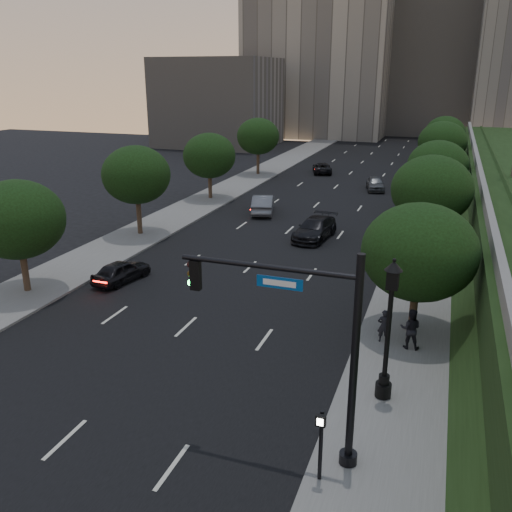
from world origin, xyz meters
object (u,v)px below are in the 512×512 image
at_px(traffic_signal_mast, 318,356).
at_px(pedestrian_a, 384,326).
at_px(street_lamp, 388,337).
at_px(sedan_near_left, 121,271).
at_px(sedan_far_left, 322,168).
at_px(sedan_near_right, 315,229).
at_px(pedestrian_c, 419,268).
at_px(pedestrian_b, 410,329).
at_px(sedan_mid_left, 263,204).
at_px(sedan_far_right, 375,183).

distance_m(traffic_signal_mast, pedestrian_a, 9.02).
bearing_deg(street_lamp, traffic_signal_mast, -112.23).
bearing_deg(sedan_near_left, sedan_far_left, -83.22).
relative_size(sedan_near_right, pedestrian_c, 2.80).
xyz_separation_m(traffic_signal_mast, street_lamp, (1.66, 4.07, -1.04)).
relative_size(pedestrian_a, pedestrian_c, 0.81).
xyz_separation_m(traffic_signal_mast, sedan_far_left, (-11.37, 50.91, -3.04)).
bearing_deg(sedan_near_right, street_lamp, -63.30).
xyz_separation_m(sedan_far_left, pedestrian_c, (13.51, -34.54, 0.46)).
height_order(pedestrian_a, pedestrian_b, pedestrian_b).
relative_size(sedan_mid_left, pedestrian_c, 2.64).
distance_m(sedan_near_left, sedan_far_right, 33.11).
bearing_deg(traffic_signal_mast, sedan_mid_left, 111.64).
bearing_deg(pedestrian_c, pedestrian_b, 78.64).
xyz_separation_m(traffic_signal_mast, sedan_near_right, (-5.68, 23.59, -2.91)).
distance_m(sedan_mid_left, pedestrian_a, 24.76).
relative_size(street_lamp, pedestrian_a, 3.66).
bearing_deg(pedestrian_b, sedan_far_right, -81.32).
relative_size(pedestrian_a, pedestrian_b, 0.83).
xyz_separation_m(street_lamp, pedestrian_c, (0.48, 12.30, -1.54)).
distance_m(pedestrian_a, pedestrian_b, 1.19).
height_order(traffic_signal_mast, pedestrian_a, traffic_signal_mast).
bearing_deg(sedan_mid_left, pedestrian_a, 106.33).
distance_m(sedan_near_left, sedan_far_left, 39.70).
bearing_deg(sedan_near_left, street_lamp, 166.59).
bearing_deg(pedestrian_a, pedestrian_c, -112.40).
bearing_deg(sedan_near_right, sedan_mid_left, 141.17).
height_order(sedan_far_left, pedestrian_a, pedestrian_a).
height_order(traffic_signal_mast, sedan_mid_left, traffic_signal_mast).
bearing_deg(pedestrian_a, traffic_signal_mast, 67.59).
xyz_separation_m(sedan_mid_left, pedestrian_a, (12.88, -21.14, 0.10)).
relative_size(pedestrian_b, pedestrian_c, 0.97).
distance_m(sedan_far_right, pedestrian_c, 27.04).
xyz_separation_m(pedestrian_a, pedestrian_c, (1.03, 7.85, 0.18)).
relative_size(traffic_signal_mast, sedan_near_right, 1.32).
relative_size(sedan_near_left, sedan_near_right, 0.73).
xyz_separation_m(sedan_far_right, pedestrian_c, (5.99, -26.36, 0.37)).
bearing_deg(sedan_far_left, traffic_signal_mast, 85.88).
xyz_separation_m(sedan_mid_left, sedan_far_left, (0.40, 21.25, -0.18)).
bearing_deg(sedan_near_left, traffic_signal_mast, 152.65).
bearing_deg(sedan_mid_left, street_lamp, 102.67).
height_order(pedestrian_a, pedestrian_c, pedestrian_c).
bearing_deg(pedestrian_b, street_lamp, 80.35).
relative_size(traffic_signal_mast, pedestrian_a, 4.56).
relative_size(street_lamp, sedan_mid_left, 1.13).
xyz_separation_m(street_lamp, sedan_far_right, (-5.51, 38.66, -1.91)).
relative_size(traffic_signal_mast, street_lamp, 1.25).
xyz_separation_m(sedan_near_left, sedan_far_left, (2.93, 39.59, -0.02)).
height_order(pedestrian_b, pedestrian_c, pedestrian_c).
distance_m(sedan_mid_left, pedestrian_b, 25.56).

